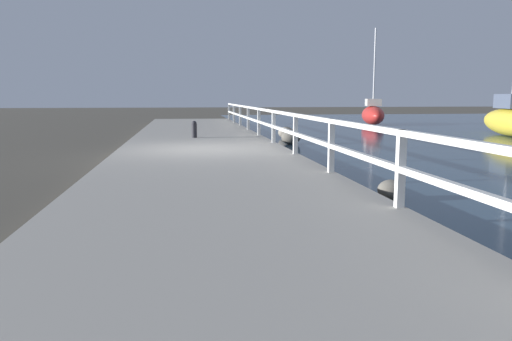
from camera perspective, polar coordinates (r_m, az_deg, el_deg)
name	(u,v)px	position (r m, az deg, el deg)	size (l,w,h in m)	color
ground_plane	(204,158)	(13.25, -6.01, 1.46)	(120.00, 120.00, 0.00)	#4C473D
dock_walkway	(204,153)	(13.24, -6.02, 1.96)	(4.49, 36.00, 0.23)	#9E998E
railing	(283,123)	(13.43, 3.15, 5.43)	(0.10, 32.50, 0.97)	white
boulder_upstream	(291,137)	(16.87, 4.02, 3.84)	(0.66, 0.59, 0.49)	#666056
boulder_near_dock	(391,190)	(8.07, 15.20, -2.15)	(0.43, 0.39, 0.32)	#666056
boulder_downstream	(286,132)	(19.29, 3.44, 4.36)	(0.60, 0.54, 0.45)	gray
mooring_bollard	(194,129)	(16.87, -7.06, 4.70)	(0.17, 0.17, 0.56)	black
sailboat_red	(373,114)	(29.29, 13.21, 6.30)	(1.85, 3.67, 5.35)	red
sailboat_yellow	(511,120)	(22.84, 27.11, 5.20)	(2.53, 5.51, 5.23)	gold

